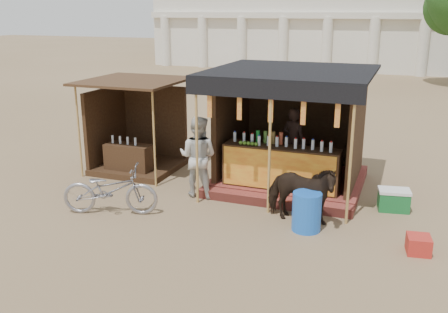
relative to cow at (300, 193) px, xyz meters
name	(u,v)px	position (x,y,z in m)	size (l,w,h in m)	color
ground	(194,235)	(-1.73, -1.25, -0.62)	(120.00, 120.00, 0.00)	#846B4C
main_stall	(290,144)	(-0.73, 2.11, 0.40)	(3.60, 3.61, 2.78)	brown
secondary_stall	(133,137)	(-4.89, 1.99, 0.23)	(2.40, 2.40, 2.38)	#3D2916
cow	(300,193)	(0.00, 0.00, 0.00)	(0.67, 1.48, 1.25)	black
motorbike	(110,190)	(-3.76, -0.89, -0.11)	(0.68, 1.96, 1.03)	gray
bystander	(198,157)	(-2.48, 0.72, 0.30)	(0.89, 0.70, 1.84)	beige
blue_barrel	(307,212)	(0.19, -0.27, -0.25)	(0.55, 0.55, 0.75)	blue
red_crate	(419,245)	(2.21, -0.52, -0.47)	(0.39, 0.41, 0.31)	#AF251D
cooler	(394,200)	(1.71, 1.35, -0.39)	(0.71, 0.54, 0.46)	#16652D
background_building	(337,11)	(-3.73, 28.70, 3.36)	(26.00, 7.45, 8.18)	silver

